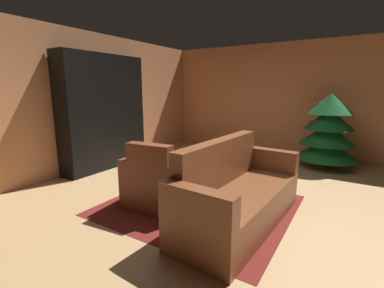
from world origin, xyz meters
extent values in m
plane|color=tan|center=(0.00, 0.00, 0.00)|extent=(8.16, 8.16, 0.00)
cube|color=#CF8151|center=(0.00, 3.43, 1.31)|extent=(5.99, 0.06, 2.62)
cube|color=#CF8151|center=(-2.96, 0.00, 1.31)|extent=(0.06, 6.92, 2.62)
cube|color=maroon|center=(-0.19, -0.31, 0.00)|extent=(2.35, 2.16, 0.01)
cube|color=black|center=(-2.53, 0.29, 1.10)|extent=(0.03, 1.82, 2.20)
cube|color=black|center=(-2.72, 1.19, 1.10)|extent=(0.39, 0.02, 2.20)
cube|color=black|center=(-2.72, -0.60, 1.10)|extent=(0.39, 0.03, 2.20)
cube|color=black|center=(-2.72, 0.29, 0.01)|extent=(0.37, 1.77, 0.03)
cube|color=black|center=(-2.72, 0.29, 0.45)|extent=(0.37, 1.77, 0.03)
cube|color=black|center=(-2.72, 0.29, 0.88)|extent=(0.37, 1.77, 0.02)
cube|color=black|center=(-2.72, 0.29, 1.32)|extent=(0.37, 1.77, 0.02)
cube|color=black|center=(-2.72, 0.29, 1.75)|extent=(0.37, 1.77, 0.02)
cube|color=black|center=(-2.72, 0.29, 2.19)|extent=(0.37, 1.77, 0.03)
cube|color=black|center=(-2.87, 0.29, 0.81)|extent=(0.05, 1.11, 0.70)
cube|color=black|center=(-2.84, 0.29, 0.81)|extent=(0.03, 1.14, 0.73)
cube|color=#3F241C|center=(-2.76, 1.13, 0.15)|extent=(0.29, 0.04, 0.25)
cube|color=orange|center=(-2.79, 1.09, 0.17)|extent=(0.22, 0.03, 0.29)
cube|color=#147596|center=(-2.77, 1.04, 0.20)|extent=(0.27, 0.04, 0.34)
cube|color=#118184|center=(-2.80, 1.00, 0.15)|extent=(0.21, 0.04, 0.25)
cube|color=brown|center=(-2.76, 0.96, 0.21)|extent=(0.29, 0.03, 0.36)
cube|color=#4A341A|center=(-2.79, 0.92, 0.21)|extent=(0.22, 0.03, 0.37)
cube|color=#2C783A|center=(-2.79, 0.88, 0.20)|extent=(0.22, 0.03, 0.34)
cube|color=#3E8437|center=(-2.79, 1.12, 1.47)|extent=(0.22, 0.04, 0.29)
cube|color=tan|center=(-2.77, 1.07, 1.48)|extent=(0.27, 0.04, 0.29)
cube|color=#398D49|center=(-2.80, 1.02, 1.46)|extent=(0.21, 0.05, 0.27)
cube|color=#114E94|center=(-2.77, 0.97, 1.46)|extent=(0.27, 0.03, 0.26)
cube|color=#1B6888|center=(-2.81, 0.93, 1.46)|extent=(0.19, 0.04, 0.26)
cube|color=#3C723B|center=(-2.80, 0.88, 1.45)|extent=(0.21, 0.03, 0.25)
cube|color=gold|center=(-2.76, 0.84, 1.50)|extent=(0.29, 0.03, 0.34)
cube|color=#348B3D|center=(-2.80, 0.80, 1.45)|extent=(0.20, 0.03, 0.24)
cube|color=purple|center=(-2.81, 0.76, 1.45)|extent=(0.18, 0.05, 0.25)
cube|color=orange|center=(-2.81, 1.11, 1.89)|extent=(0.19, 0.05, 0.25)
cube|color=#54322D|center=(-2.80, 1.06, 1.93)|extent=(0.22, 0.04, 0.34)
cube|color=gold|center=(-2.76, 1.01, 1.91)|extent=(0.29, 0.03, 0.29)
cube|color=#B8B49C|center=(-2.80, 0.98, 1.93)|extent=(0.21, 0.03, 0.33)
cube|color=#294A94|center=(-2.79, 0.94, 1.94)|extent=(0.23, 0.03, 0.36)
cube|color=#37813A|center=(-2.77, 0.90, 1.93)|extent=(0.27, 0.03, 0.33)
cube|color=gold|center=(-2.79, 0.85, 1.92)|extent=(0.22, 0.04, 0.31)
cube|color=teal|center=(-2.78, 0.80, 1.95)|extent=(0.25, 0.04, 0.38)
cube|color=brown|center=(-0.62, -0.55, 0.19)|extent=(0.68, 0.78, 0.39)
cube|color=brown|center=(-0.59, -0.83, 0.64)|extent=(0.62, 0.22, 0.52)
cube|color=brown|center=(-0.25, -0.51, 0.34)|extent=(0.22, 0.73, 0.67)
cube|color=brown|center=(-0.99, -0.59, 0.34)|extent=(0.22, 0.73, 0.67)
ellipsoid|color=beige|center=(-0.60, -0.48, 0.48)|extent=(0.30, 0.21, 0.18)
sphere|color=beige|center=(-0.66, -0.36, 0.53)|extent=(0.13, 0.13, 0.13)
cube|color=brown|center=(0.47, -0.48, 0.21)|extent=(0.86, 1.71, 0.43)
cube|color=brown|center=(0.18, -0.46, 0.70)|extent=(0.27, 1.67, 0.55)
cube|color=brown|center=(0.42, -1.39, 0.36)|extent=(0.77, 0.20, 0.73)
cube|color=brown|center=(0.53, 0.43, 0.36)|extent=(0.77, 0.20, 0.73)
cylinder|color=black|center=(0.14, -0.17, 0.19)|extent=(0.04, 0.04, 0.38)
cylinder|color=black|center=(-0.15, -0.02, 0.19)|extent=(0.04, 0.04, 0.38)
cylinder|color=black|center=(-0.13, -0.35, 0.19)|extent=(0.04, 0.04, 0.38)
cylinder|color=silver|center=(-0.05, -0.18, 0.39)|extent=(0.70, 0.70, 0.02)
cube|color=#B43B32|center=(-0.05, -0.17, 0.41)|extent=(0.22, 0.13, 0.02)
cube|color=gold|center=(-0.06, -0.18, 0.44)|extent=(0.16, 0.13, 0.03)
cube|color=#38448D|center=(-0.06, -0.18, 0.46)|extent=(0.19, 0.17, 0.02)
cylinder|color=#184F1E|center=(0.10, -0.30, 0.51)|extent=(0.06, 0.06, 0.22)
cylinder|color=#184F1E|center=(0.10, -0.30, 0.66)|extent=(0.02, 0.02, 0.08)
cylinder|color=brown|center=(1.05, 2.61, 0.09)|extent=(0.08, 0.08, 0.18)
cone|color=#175B28|center=(1.05, 2.61, 0.38)|extent=(1.15, 1.15, 0.40)
cone|color=#175B28|center=(1.05, 2.61, 0.68)|extent=(1.04, 1.04, 0.40)
cone|color=#175B28|center=(1.05, 2.61, 0.98)|extent=(0.93, 0.93, 0.40)
cone|color=#175B28|center=(1.05, 2.61, 1.28)|extent=(0.82, 0.82, 0.40)
sphere|color=red|center=(0.70, 2.47, 0.89)|extent=(0.06, 0.06, 0.06)
sphere|color=red|center=(0.74, 2.40, 0.94)|extent=(0.06, 0.06, 0.06)
sphere|color=yellow|center=(0.75, 2.76, 1.24)|extent=(0.07, 0.07, 0.07)
sphere|color=yellow|center=(1.30, 3.01, 0.37)|extent=(0.07, 0.07, 0.07)
camera|label=1|loc=(1.53, -3.25, 1.57)|focal=25.03mm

